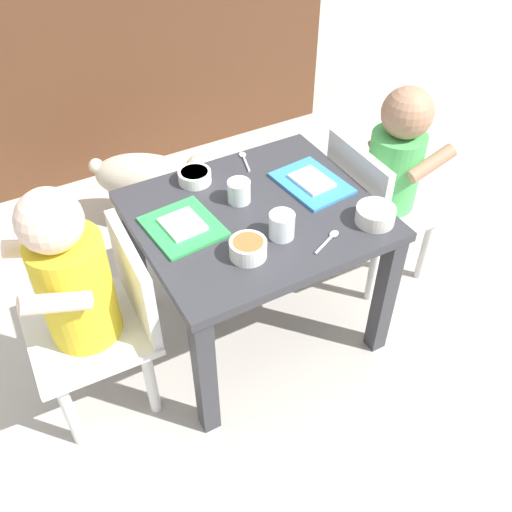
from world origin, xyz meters
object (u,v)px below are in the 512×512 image
object	(u,v)px
dining_table	(256,235)
seated_child_left	(80,286)
water_cup_right	(239,193)
cereal_bowl_right_side	(248,248)
food_tray_right	(312,182)
veggie_bowl_near	(195,176)
water_cup_left	(282,227)
dog	(154,178)
spoon_by_left_tray	(244,159)
cereal_bowl_left_side	(375,214)
food_tray_left	(183,226)
seated_child_right	(391,168)
spoon_by_right_tray	(329,239)

from	to	relation	value
dining_table	seated_child_left	distance (m)	0.46
water_cup_right	cereal_bowl_right_side	size ratio (longest dim) A/B	0.69
food_tray_right	water_cup_right	distance (m)	0.20
water_cup_right	veggie_bowl_near	bearing A→B (deg)	116.08
seated_child_left	water_cup_left	distance (m)	0.47
dog	spoon_by_left_tray	distance (m)	0.47
cereal_bowl_left_side	veggie_bowl_near	world-z (taller)	cereal_bowl_left_side
seated_child_left	spoon_by_left_tray	size ratio (longest dim) A/B	6.76
food_tray_right	spoon_by_left_tray	distance (m)	0.21
veggie_bowl_near	cereal_bowl_right_side	xyz separation A→B (m)	(-0.02, -0.32, 0.00)
seated_child_left	dog	distance (m)	0.75
dining_table	cereal_bowl_right_side	bearing A→B (deg)	-125.45
food_tray_left	veggie_bowl_near	distance (m)	0.19
seated_child_right	water_cup_left	world-z (taller)	seated_child_right
food_tray_right	dog	bearing A→B (deg)	113.85
cereal_bowl_left_side	cereal_bowl_right_side	xyz separation A→B (m)	(-0.33, 0.04, 0.00)
seated_child_right	water_cup_right	xyz separation A→B (m)	(-0.47, 0.03, 0.06)
food_tray_right	veggie_bowl_near	world-z (taller)	veggie_bowl_near
water_cup_left	spoon_by_left_tray	xyz separation A→B (m)	(0.08, 0.32, -0.02)
food_tray_right	water_cup_left	xyz separation A→B (m)	(-0.18, -0.14, 0.02)
water_cup_left	spoon_by_right_tray	size ratio (longest dim) A/B	0.66
food_tray_left	cereal_bowl_right_side	bearing A→B (deg)	-61.04
food_tray_left	water_cup_right	distance (m)	0.17
seated_child_right	water_cup_right	world-z (taller)	seated_child_right
seated_child_left	water_cup_right	distance (m)	0.45
dining_table	food_tray_right	xyz separation A→B (m)	(0.18, 0.03, 0.08)
water_cup_right	seated_child_left	bearing A→B (deg)	-169.94
veggie_bowl_near	spoon_by_left_tray	distance (m)	0.16
seated_child_right	water_cup_left	size ratio (longest dim) A/B	9.98
seated_child_left	spoon_by_left_tray	distance (m)	0.59
water_cup_left	cereal_bowl_left_side	distance (m)	0.23
water_cup_right	dog	bearing A→B (deg)	95.31
water_cup_right	veggie_bowl_near	xyz separation A→B (m)	(-0.06, 0.13, -0.01)
cereal_bowl_left_side	spoon_by_left_tray	distance (m)	0.42
spoon_by_left_tray	dining_table	bearing A→B (deg)	-111.17
dog	cereal_bowl_left_side	xyz separation A→B (m)	(0.30, -0.76, 0.26)
dining_table	spoon_by_right_tray	xyz separation A→B (m)	(0.10, -0.18, 0.08)
water_cup_right	dining_table	bearing A→B (deg)	-75.38
seated_child_left	spoon_by_right_tray	bearing A→B (deg)	-16.18
dog	spoon_by_right_tray	distance (m)	0.82
water_cup_right	food_tray_right	bearing A→B (deg)	-8.64
seated_child_left	water_cup_left	xyz separation A→B (m)	(0.46, -0.09, 0.05)
food_tray_left	spoon_by_right_tray	distance (m)	0.35
food_tray_left	veggie_bowl_near	size ratio (longest dim) A/B	2.21
dining_table	cereal_bowl_right_side	world-z (taller)	cereal_bowl_right_side
cereal_bowl_right_side	dining_table	bearing A→B (deg)	54.55
water_cup_left	dog	bearing A→B (deg)	95.89
seated_child_left	dog	world-z (taller)	seated_child_left
dog	food_tray_right	xyz separation A→B (m)	(0.25, -0.56, 0.25)
food_tray_left	water_cup_right	size ratio (longest dim) A/B	3.28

